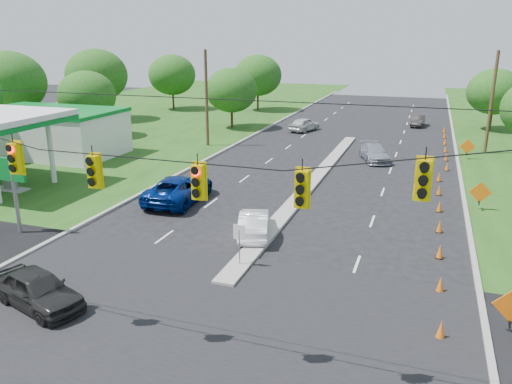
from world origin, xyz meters
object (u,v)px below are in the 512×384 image
at_px(gas_station, 39,129).
at_px(white_sedan, 254,223).
at_px(black_sedan, 38,289).
at_px(blue_pickup, 179,189).

height_order(gas_station, white_sedan, gas_station).
relative_size(gas_station, white_sedan, 4.68).
bearing_deg(gas_station, white_sedan, -24.45).
bearing_deg(gas_station, black_sedan, -48.75).
xyz_separation_m(gas_station, black_sedan, (17.57, -20.04, -1.84)).
relative_size(black_sedan, white_sedan, 1.02).
bearing_deg(white_sedan, black_sedan, 43.58).
distance_m(black_sedan, blue_pickup, 13.51).
height_order(gas_station, black_sedan, gas_station).
distance_m(gas_station, blue_pickup, 17.93).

